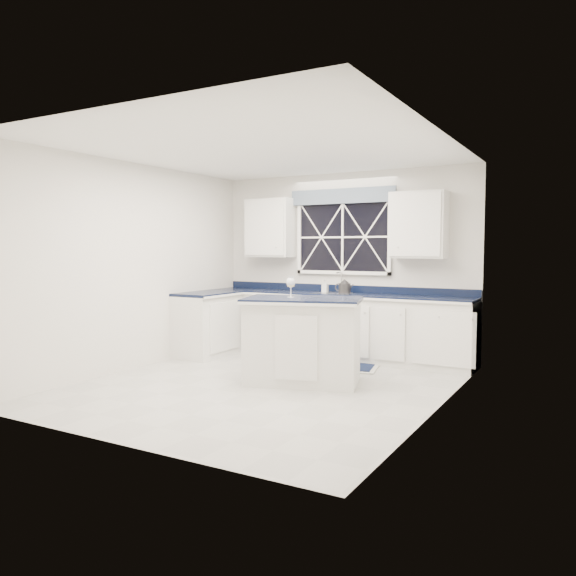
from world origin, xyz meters
The scene contains 13 objects.
ground centered at (0.00, 0.00, 0.00)m, with size 4.50×4.50×0.00m, color #A2A29E.
back_wall centered at (0.00, 2.25, 1.35)m, with size 4.00×0.10×2.70m, color silver.
base_cabinets centered at (-0.33, 1.78, 0.45)m, with size 3.99×1.60×0.90m.
countertop centered at (0.00, 1.95, 0.92)m, with size 3.98×0.64×0.04m, color black.
dishwasher centered at (-1.10, 1.95, 0.41)m, with size 0.60×0.58×0.82m, color black.
window centered at (0.00, 2.20, 1.83)m, with size 1.65×0.09×1.26m.
upper_cabinets centered at (0.00, 2.08, 1.90)m, with size 3.10×0.34×0.90m.
faucet centered at (0.00, 2.14, 1.10)m, with size 0.05×0.20×0.30m.
island centered at (0.32, 0.35, 0.51)m, with size 1.53×1.17×1.01m.
rug centered at (0.30, 1.35, 0.01)m, with size 1.21×0.88×0.02m.
kettle centered at (0.12, 2.00, 1.03)m, with size 0.29×0.18×0.20m.
wine_glass centered at (0.17, 0.33, 1.18)m, with size 0.10×0.10×0.25m.
soap_bottle centered at (-0.22, 2.07, 1.03)m, with size 0.08×0.08×0.18m, color silver.
Camera 1 is at (3.39, -5.44, 1.59)m, focal length 35.00 mm.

